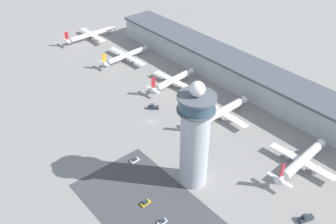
{
  "coord_description": "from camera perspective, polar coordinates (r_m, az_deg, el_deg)",
  "views": [
    {
      "loc": [
        136.48,
        -102.92,
        126.47
      ],
      "look_at": [
        7.02,
        6.97,
        7.53
      ],
      "focal_mm": 40.0,
      "sensor_mm": 36.0,
      "label": 1
    }
  ],
  "objects": [
    {
      "name": "airplane_gate_echo",
      "position": [
        191.52,
        19.67,
        -7.03
      ],
      "size": [
        34.55,
        39.6,
        14.23
      ],
      "color": "silver",
      "rests_on": "ground"
    },
    {
      "name": "service_truck_baggage",
      "position": [
        171.38,
        20.23,
        -14.98
      ],
      "size": [
        4.41,
        7.13,
        3.06
      ],
      "color": "black",
      "rests_on": "ground"
    },
    {
      "name": "car_black_suv",
      "position": [
        187.49,
        -5.1,
        -7.33
      ],
      "size": [
        1.9,
        4.55,
        1.6
      ],
      "color": "black",
      "rests_on": "ground"
    },
    {
      "name": "car_navy_sedan",
      "position": [
        161.15,
        -0.88,
        -16.4
      ],
      "size": [
        1.94,
        4.25,
        1.38
      ],
      "color": "black",
      "rests_on": "ground"
    },
    {
      "name": "control_tower",
      "position": [
        161.25,
        4.11,
        -3.89
      ],
      "size": [
        16.32,
        16.32,
        53.06
      ],
      "color": "#ADB2BC",
      "rests_on": "ground"
    },
    {
      "name": "airplane_gate_charlie",
      "position": [
        243.88,
        0.75,
        4.85
      ],
      "size": [
        34.17,
        37.0,
        12.82
      ],
      "color": "white",
      "rests_on": "ground"
    },
    {
      "name": "airplane_gate_delta",
      "position": [
        214.87,
        8.11,
        -0.02
      ],
      "size": [
        35.94,
        40.73,
        13.99
      ],
      "color": "white",
      "rests_on": "ground"
    },
    {
      "name": "airplane_gate_alpha",
      "position": [
        315.39,
        -11.61,
        11.51
      ],
      "size": [
        33.97,
        44.58,
        12.18
      ],
      "color": "white",
      "rests_on": "ground"
    },
    {
      "name": "car_yellow_taxi",
      "position": [
        167.85,
        -3.43,
        -13.68
      ],
      "size": [
        2.02,
        4.62,
        1.48
      ],
      "color": "black",
      "rests_on": "ground"
    },
    {
      "name": "ground_plane",
      "position": [
        212.64,
        -2.66,
        -1.53
      ],
      "size": [
        1000.0,
        1000.0,
        0.0
      ],
      "primitive_type": "plane",
      "color": "gray"
    },
    {
      "name": "service_truck_catering",
      "position": [
        222.93,
        -2.29,
        0.73
      ],
      "size": [
        6.25,
        6.52,
        2.96
      ],
      "color": "black",
      "rests_on": "ground"
    },
    {
      "name": "terminal_building",
      "position": [
        249.9,
        10.09,
        6.26
      ],
      "size": [
        213.7,
        25.0,
        16.76
      ],
      "color": "#B2B2B7",
      "rests_on": "ground"
    },
    {
      "name": "parking_lot_surface",
      "position": [
        167.99,
        -3.52,
        -13.92
      ],
      "size": [
        64.0,
        40.0,
        0.01
      ],
      "primitive_type": "cube",
      "color": "#424247",
      "rests_on": "ground"
    },
    {
      "name": "airplane_gate_bravo",
      "position": [
        277.07,
        -6.44,
        8.52
      ],
      "size": [
        37.87,
        39.74,
        11.77
      ],
      "color": "silver",
      "rests_on": "ground"
    }
  ]
}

